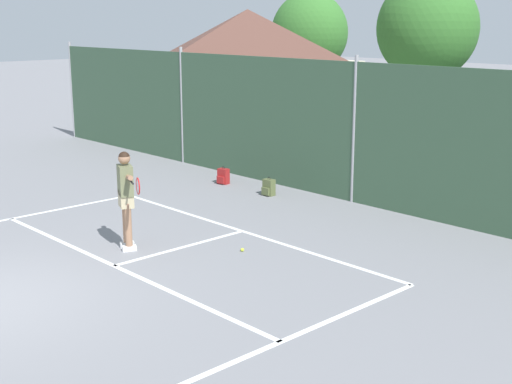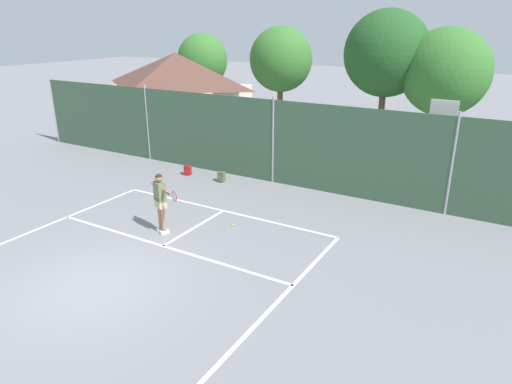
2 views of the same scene
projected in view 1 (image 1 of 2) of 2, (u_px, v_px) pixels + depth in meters
The scene contains 7 objects.
court_markings at pixel (14, 293), 11.09m from camera, with size 8.30×11.10×0.01m.
chainlink_fence at pixel (354, 133), 16.27m from camera, with size 26.09×0.09×3.41m.
clubhouse_building at pixel (248, 74), 24.53m from camera, with size 6.97×5.22×4.52m.
tennis_player at pixel (126, 192), 12.95m from camera, with size 1.38×0.54×1.85m.
tennis_ball at pixel (242, 250), 13.07m from camera, with size 0.07×0.07×0.07m, color #CCE033.
backpack_red at pixel (223, 177), 18.40m from camera, with size 0.31×0.28×0.46m.
backpack_olive at pixel (269, 188), 17.19m from camera, with size 0.29×0.25×0.46m.
Camera 1 is at (10.18, -3.70, 4.19)m, focal length 49.50 mm.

